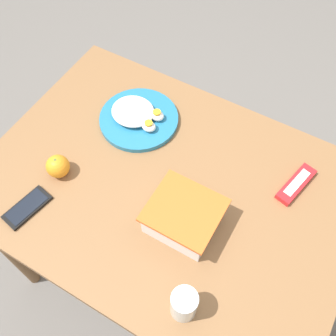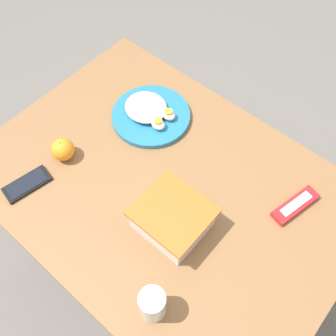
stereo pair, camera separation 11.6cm
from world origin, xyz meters
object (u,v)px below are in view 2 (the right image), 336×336
orange_fruit (63,149)px  rice_plate (150,113)px  cell_phone (27,184)px  drinking_glass (153,304)px  food_container (173,219)px  candy_bar (295,205)px

orange_fruit → rice_plate: 0.30m
cell_phone → drinking_glass: (-0.52, 0.02, 0.05)m
cell_phone → food_container: bearing=-155.8°
cell_phone → drinking_glass: drinking_glass is taller
rice_plate → orange_fruit: bearing=71.7°
orange_fruit → rice_plate: (-0.10, -0.29, -0.02)m
orange_fruit → candy_bar: 0.70m
rice_plate → cell_phone: (0.10, 0.43, -0.01)m
candy_bar → drinking_glass: bearing=76.1°
food_container → drinking_glass: drinking_glass is taller
food_container → rice_plate: 0.39m
food_container → cell_phone: food_container is taller
food_container → drinking_glass: (-0.11, 0.20, 0.01)m
candy_bar → drinking_glass: drinking_glass is taller
cell_phone → orange_fruit: bearing=-92.4°
rice_plate → drinking_glass: (-0.42, 0.45, 0.03)m
orange_fruit → rice_plate: size_ratio=0.27×
rice_plate → cell_phone: bearing=76.8°
food_container → orange_fruit: food_container is taller
food_container → rice_plate: bearing=-38.9°
orange_fruit → cell_phone: (0.01, 0.14, -0.03)m
drinking_glass → candy_bar: bearing=-103.9°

